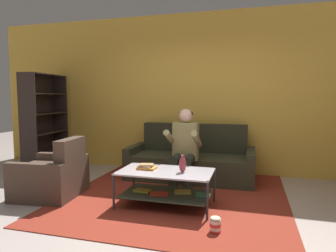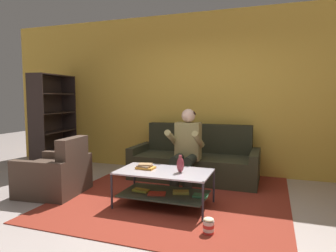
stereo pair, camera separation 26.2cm
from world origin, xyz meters
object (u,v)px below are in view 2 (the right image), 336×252
(armchair, at_px, (55,175))
(popcorn_tub, at_px, (209,226))
(book_stack, at_px, (145,167))
(person_seated_center, at_px, (186,146))
(couch, at_px, (195,162))
(coffee_table, at_px, (165,183))
(bookshelf, at_px, (51,132))
(vase, at_px, (180,164))

(armchair, bearing_deg, popcorn_tub, -12.97)
(book_stack, bearing_deg, person_seated_center, 69.49)
(book_stack, bearing_deg, couch, 77.03)
(coffee_table, bearing_deg, couch, 88.36)
(person_seated_center, bearing_deg, bookshelf, 173.79)
(couch, bearing_deg, coffee_table, -91.64)
(person_seated_center, relative_size, bookshelf, 0.67)
(bookshelf, relative_size, popcorn_tub, 10.33)
(person_seated_center, xyz_separation_m, popcorn_tub, (0.65, -1.45, -0.56))
(couch, distance_m, armchair, 2.21)
(couch, height_order, armchair, couch)
(couch, relative_size, vase, 9.75)
(coffee_table, distance_m, vase, 0.33)
(vase, bearing_deg, couch, 97.08)
(couch, relative_size, popcorn_tub, 12.01)
(couch, height_order, book_stack, couch)
(couch, xyz_separation_m, armchair, (-1.69, -1.43, -0.02))
(popcorn_tub, bearing_deg, coffee_table, 139.17)
(coffee_table, relative_size, book_stack, 4.86)
(person_seated_center, distance_m, armchair, 1.95)
(person_seated_center, height_order, bookshelf, bookshelf)
(coffee_table, bearing_deg, book_stack, 176.34)
(person_seated_center, xyz_separation_m, vase, (0.17, -0.87, -0.09))
(bookshelf, height_order, popcorn_tub, bookshelf)
(armchair, relative_size, popcorn_tub, 5.06)
(book_stack, height_order, popcorn_tub, book_stack)
(book_stack, bearing_deg, coffee_table, -3.66)
(vase, bearing_deg, coffee_table, 175.28)
(couch, xyz_separation_m, coffee_table, (-0.04, -1.37, 0.01))
(person_seated_center, relative_size, coffee_table, 1.02)
(book_stack, bearing_deg, vase, -4.13)
(popcorn_tub, bearing_deg, bookshelf, 152.97)
(bookshelf, distance_m, armchair, 1.69)
(book_stack, height_order, bookshelf, bookshelf)
(couch, distance_m, person_seated_center, 0.63)
(bookshelf, bearing_deg, popcorn_tub, -27.03)
(armchair, bearing_deg, vase, 1.25)
(vase, relative_size, bookshelf, 0.12)
(coffee_table, height_order, popcorn_tub, coffee_table)
(couch, height_order, bookshelf, bookshelf)
(bookshelf, bearing_deg, armchair, -47.95)
(bookshelf, distance_m, popcorn_tub, 3.90)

